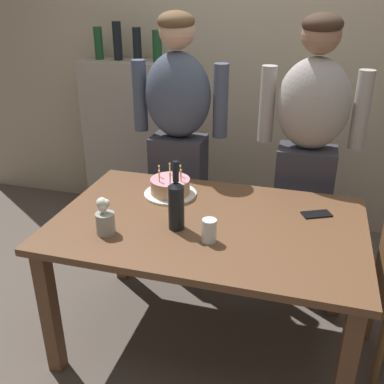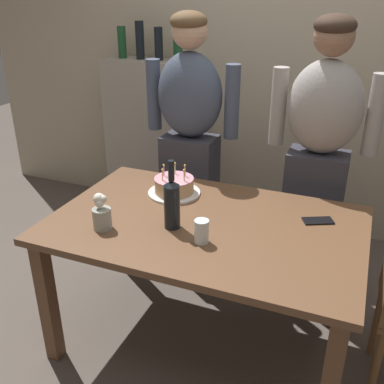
{
  "view_description": "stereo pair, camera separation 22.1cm",
  "coord_description": "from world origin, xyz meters",
  "px_view_note": "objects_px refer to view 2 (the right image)",
  "views": [
    {
      "loc": [
        0.44,
        -1.84,
        1.77
      ],
      "look_at": [
        -0.11,
        0.09,
        0.84
      ],
      "focal_mm": 41.26,
      "sensor_mm": 36.0,
      "label": 1
    },
    {
      "loc": [
        0.65,
        -1.77,
        1.77
      ],
      "look_at": [
        -0.11,
        0.09,
        0.84
      ],
      "focal_mm": 41.26,
      "sensor_mm": 36.0,
      "label": 2
    }
  ],
  "objects_px": {
    "person_woman_cardigan": "(318,160)",
    "flower_vase": "(102,214)",
    "water_glass_near": "(202,231)",
    "wine_bottle": "(172,202)",
    "person_man_bearded": "(190,143)",
    "cell_phone": "(318,221)",
    "birthday_cake": "(174,186)"
  },
  "relations": [
    {
      "from": "water_glass_near",
      "to": "flower_vase",
      "type": "distance_m",
      "value": 0.48
    },
    {
      "from": "flower_vase",
      "to": "person_man_bearded",
      "type": "relative_size",
      "value": 0.11
    },
    {
      "from": "water_glass_near",
      "to": "cell_phone",
      "type": "relative_size",
      "value": 0.76
    },
    {
      "from": "flower_vase",
      "to": "wine_bottle",
      "type": "bearing_deg",
      "value": 24.16
    },
    {
      "from": "person_man_bearded",
      "to": "person_woman_cardigan",
      "type": "bearing_deg",
      "value": -180.0
    },
    {
      "from": "birthday_cake",
      "to": "cell_phone",
      "type": "distance_m",
      "value": 0.78
    },
    {
      "from": "birthday_cake",
      "to": "water_glass_near",
      "type": "relative_size",
      "value": 2.64
    },
    {
      "from": "birthday_cake",
      "to": "flower_vase",
      "type": "distance_m",
      "value": 0.5
    },
    {
      "from": "birthday_cake",
      "to": "wine_bottle",
      "type": "height_order",
      "value": "wine_bottle"
    },
    {
      "from": "flower_vase",
      "to": "birthday_cake",
      "type": "bearing_deg",
      "value": 72.01
    },
    {
      "from": "water_glass_near",
      "to": "person_woman_cardigan",
      "type": "relative_size",
      "value": 0.07
    },
    {
      "from": "wine_bottle",
      "to": "cell_phone",
      "type": "bearing_deg",
      "value": 26.54
    },
    {
      "from": "birthday_cake",
      "to": "water_glass_near",
      "type": "bearing_deg",
      "value": -52.36
    },
    {
      "from": "water_glass_near",
      "to": "person_man_bearded",
      "type": "height_order",
      "value": "person_man_bearded"
    },
    {
      "from": "person_woman_cardigan",
      "to": "flower_vase",
      "type": "bearing_deg",
      "value": 47.92
    },
    {
      "from": "wine_bottle",
      "to": "person_woman_cardigan",
      "type": "height_order",
      "value": "person_woman_cardigan"
    },
    {
      "from": "water_glass_near",
      "to": "person_woman_cardigan",
      "type": "xyz_separation_m",
      "value": [
        0.38,
        0.89,
        0.08
      ]
    },
    {
      "from": "birthday_cake",
      "to": "person_woman_cardigan",
      "type": "bearing_deg",
      "value": 33.82
    },
    {
      "from": "flower_vase",
      "to": "person_man_bearded",
      "type": "xyz_separation_m",
      "value": [
        0.06,
        0.95,
        0.06
      ]
    },
    {
      "from": "birthday_cake",
      "to": "cell_phone",
      "type": "height_order",
      "value": "birthday_cake"
    },
    {
      "from": "wine_bottle",
      "to": "flower_vase",
      "type": "bearing_deg",
      "value": -155.84
    },
    {
      "from": "wine_bottle",
      "to": "flower_vase",
      "type": "distance_m",
      "value": 0.33
    },
    {
      "from": "person_man_bearded",
      "to": "person_woman_cardigan",
      "type": "relative_size",
      "value": 1.0
    },
    {
      "from": "water_glass_near",
      "to": "cell_phone",
      "type": "xyz_separation_m",
      "value": [
        0.46,
        0.39,
        -0.05
      ]
    },
    {
      "from": "birthday_cake",
      "to": "flower_vase",
      "type": "relative_size",
      "value": 1.64
    },
    {
      "from": "birthday_cake",
      "to": "cell_phone",
      "type": "bearing_deg",
      "value": -1.91
    },
    {
      "from": "birthday_cake",
      "to": "flower_vase",
      "type": "height_order",
      "value": "flower_vase"
    },
    {
      "from": "wine_bottle",
      "to": "person_man_bearded",
      "type": "xyz_separation_m",
      "value": [
        -0.24,
        0.81,
        0.0
      ]
    },
    {
      "from": "water_glass_near",
      "to": "cell_phone",
      "type": "distance_m",
      "value": 0.6
    },
    {
      "from": "person_woman_cardigan",
      "to": "birthday_cake",
      "type": "bearing_deg",
      "value": 33.82
    },
    {
      "from": "cell_phone",
      "to": "person_woman_cardigan",
      "type": "relative_size",
      "value": 0.09
    },
    {
      "from": "birthday_cake",
      "to": "person_man_bearded",
      "type": "relative_size",
      "value": 0.17
    }
  ]
}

